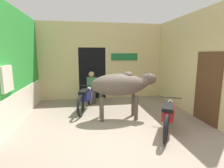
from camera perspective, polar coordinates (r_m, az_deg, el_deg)
The scene contains 9 objects.
ground_plane at distance 4.23m, azimuth 2.93°, elevation -18.10°, with size 30.00×30.00×0.00m, color gray.
wall_left_shopfront at distance 5.98m, azimuth -28.48°, elevation 4.93°, with size 0.25×4.01×3.29m.
wall_back_with_doorway at distance 7.96m, azimuth -4.63°, elevation 6.04°, with size 5.36×0.94×3.29m.
wall_right_with_door at distance 6.65m, azimuth 23.32°, elevation 5.96°, with size 0.22×4.01×3.29m.
cow at distance 5.26m, azimuth 3.01°, elevation -0.33°, with size 2.03×0.76×1.47m.
motorcycle_near at distance 4.76m, azimuth 17.96°, elevation -9.43°, with size 1.12×1.79×0.78m.
motorcycle_far at distance 6.24m, azimuth -8.66°, elevation -4.34°, with size 0.70×2.02×0.80m.
shopkeeper_seated at distance 7.08m, azimuth -6.63°, elevation -0.72°, with size 0.39×0.34×1.28m.
plastic_stool at distance 7.31m, azimuth -8.97°, elevation -3.95°, with size 0.37×0.37×0.46m.
Camera 1 is at (-0.80, -3.64, 1.99)m, focal length 28.00 mm.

